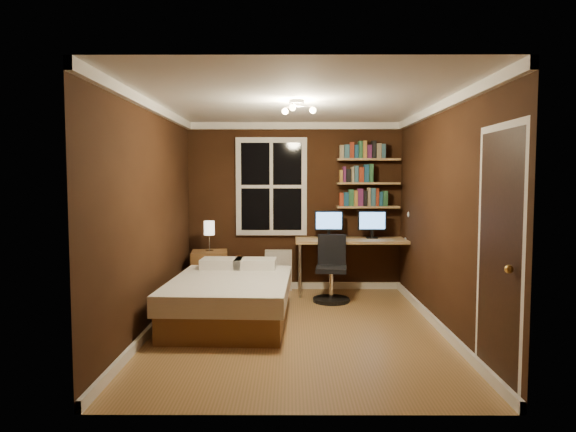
{
  "coord_description": "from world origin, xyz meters",
  "views": [
    {
      "loc": [
        -0.07,
        -5.61,
        1.67
      ],
      "look_at": [
        -0.1,
        0.45,
        1.23
      ],
      "focal_mm": 32.0,
      "sensor_mm": 36.0,
      "label": 1
    }
  ],
  "objects_px": {
    "bed": "(231,299)",
    "monitor_left": "(329,224)",
    "radiator": "(278,270)",
    "office_chair": "(331,277)",
    "desk": "(354,243)",
    "desk_lamp": "(410,224)",
    "monitor_right": "(372,224)",
    "bedside_lamp": "(209,236)",
    "nightstand": "(210,273)"
  },
  "relations": [
    {
      "from": "nightstand",
      "to": "radiator",
      "type": "distance_m",
      "value": 1.03
    },
    {
      "from": "bedside_lamp",
      "to": "office_chair",
      "type": "height_order",
      "value": "bedside_lamp"
    },
    {
      "from": "desk",
      "to": "monitor_right",
      "type": "relative_size",
      "value": 4.02
    },
    {
      "from": "monitor_left",
      "to": "desk_lamp",
      "type": "bearing_deg",
      "value": -9.19
    },
    {
      "from": "bed",
      "to": "monitor_right",
      "type": "distance_m",
      "value": 2.56
    },
    {
      "from": "bedside_lamp",
      "to": "desk_lamp",
      "type": "height_order",
      "value": "desk_lamp"
    },
    {
      "from": "desk",
      "to": "monitor_right",
      "type": "height_order",
      "value": "monitor_right"
    },
    {
      "from": "desk",
      "to": "monitor_left",
      "type": "distance_m",
      "value": 0.45
    },
    {
      "from": "monitor_left",
      "to": "office_chair",
      "type": "xyz_separation_m",
      "value": [
        -0.0,
        -0.55,
        -0.67
      ]
    },
    {
      "from": "nightstand",
      "to": "desk",
      "type": "relative_size",
      "value": 0.38
    },
    {
      "from": "bedside_lamp",
      "to": "radiator",
      "type": "bearing_deg",
      "value": 18.03
    },
    {
      "from": "bed",
      "to": "monitor_left",
      "type": "xyz_separation_m",
      "value": [
        1.26,
        1.57,
        0.73
      ]
    },
    {
      "from": "nightstand",
      "to": "office_chair",
      "type": "relative_size",
      "value": 0.7
    },
    {
      "from": "nightstand",
      "to": "radiator",
      "type": "height_order",
      "value": "nightstand"
    },
    {
      "from": "nightstand",
      "to": "office_chair",
      "type": "distance_m",
      "value": 1.76
    },
    {
      "from": "desk",
      "to": "desk_lamp",
      "type": "bearing_deg",
      "value": -7.27
    },
    {
      "from": "bed",
      "to": "monitor_right",
      "type": "relative_size",
      "value": 4.6
    },
    {
      "from": "nightstand",
      "to": "monitor_right",
      "type": "relative_size",
      "value": 1.51
    },
    {
      "from": "radiator",
      "to": "desk_lamp",
      "type": "bearing_deg",
      "value": -9.81
    },
    {
      "from": "bed",
      "to": "nightstand",
      "type": "bearing_deg",
      "value": 110.75
    },
    {
      "from": "nightstand",
      "to": "radiator",
      "type": "bearing_deg",
      "value": 11.23
    },
    {
      "from": "desk_lamp",
      "to": "office_chair",
      "type": "xyz_separation_m",
      "value": [
        -1.14,
        -0.37,
        -0.69
      ]
    },
    {
      "from": "nightstand",
      "to": "desk_lamp",
      "type": "bearing_deg",
      "value": -6.9
    },
    {
      "from": "bed",
      "to": "office_chair",
      "type": "distance_m",
      "value": 1.62
    },
    {
      "from": "bedside_lamp",
      "to": "monitor_right",
      "type": "height_order",
      "value": "monitor_right"
    },
    {
      "from": "monitor_left",
      "to": "bedside_lamp",
      "type": "bearing_deg",
      "value": -174.08
    },
    {
      "from": "desk",
      "to": "desk_lamp",
      "type": "xyz_separation_m",
      "value": [
        0.78,
        -0.1,
        0.28
      ]
    },
    {
      "from": "bed",
      "to": "office_chair",
      "type": "relative_size",
      "value": 2.14
    },
    {
      "from": "bedside_lamp",
      "to": "desk_lamp",
      "type": "relative_size",
      "value": 0.99
    },
    {
      "from": "desk",
      "to": "bed",
      "type": "bearing_deg",
      "value": -137.46
    },
    {
      "from": "monitor_left",
      "to": "radiator",
      "type": "bearing_deg",
      "value": 169.23
    },
    {
      "from": "monitor_left",
      "to": "desk_lamp",
      "type": "relative_size",
      "value": 0.95
    },
    {
      "from": "monitor_right",
      "to": "desk_lamp",
      "type": "relative_size",
      "value": 0.95
    },
    {
      "from": "desk",
      "to": "radiator",
      "type": "bearing_deg",
      "value": 168.39
    },
    {
      "from": "monitor_left",
      "to": "desk",
      "type": "bearing_deg",
      "value": -13.34
    },
    {
      "from": "bedside_lamp",
      "to": "bed",
      "type": "bearing_deg",
      "value": -71.65
    },
    {
      "from": "radiator",
      "to": "monitor_right",
      "type": "height_order",
      "value": "monitor_right"
    },
    {
      "from": "bed",
      "to": "radiator",
      "type": "bearing_deg",
      "value": 75.43
    },
    {
      "from": "office_chair",
      "to": "desk",
      "type": "bearing_deg",
      "value": 59.34
    },
    {
      "from": "nightstand",
      "to": "desk",
      "type": "height_order",
      "value": "desk"
    },
    {
      "from": "bed",
      "to": "monitor_left",
      "type": "relative_size",
      "value": 4.6
    },
    {
      "from": "nightstand",
      "to": "monitor_left",
      "type": "distance_m",
      "value": 1.86
    },
    {
      "from": "monitor_right",
      "to": "desk_lamp",
      "type": "bearing_deg",
      "value": -20.02
    },
    {
      "from": "nightstand",
      "to": "bedside_lamp",
      "type": "relative_size",
      "value": 1.45
    },
    {
      "from": "bed",
      "to": "radiator",
      "type": "xyz_separation_m",
      "value": [
        0.52,
        1.71,
        0.03
      ]
    },
    {
      "from": "bed",
      "to": "office_chair",
      "type": "xyz_separation_m",
      "value": [
        1.26,
        1.01,
        0.06
      ]
    },
    {
      "from": "bedside_lamp",
      "to": "office_chair",
      "type": "relative_size",
      "value": 0.48
    },
    {
      "from": "monitor_left",
      "to": "monitor_right",
      "type": "distance_m",
      "value": 0.63
    },
    {
      "from": "office_chair",
      "to": "radiator",
      "type": "bearing_deg",
      "value": 143.31
    },
    {
      "from": "desk_lamp",
      "to": "bed",
      "type": "bearing_deg",
      "value": -150.03
    }
  ]
}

